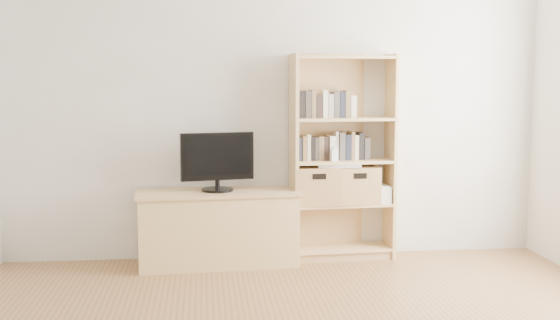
{
  "coord_description": "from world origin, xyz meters",
  "views": [
    {
      "loc": [
        -0.6,
        -3.33,
        1.53
      ],
      "look_at": [
        -0.02,
        1.9,
        0.89
      ],
      "focal_mm": 45.0,
      "sensor_mm": 36.0,
      "label": 1
    }
  ],
  "objects": [
    {
      "name": "basket_right",
      "position": [
        0.65,
        2.35,
        0.62
      ],
      "size": [
        0.39,
        0.33,
        0.3
      ],
      "primitive_type": "cube",
      "rotation": [
        0.0,
        0.0,
        0.09
      ],
      "color": "#A17D49",
      "rests_on": "bookshelf"
    },
    {
      "name": "baby_monitor",
      "position": [
        0.46,
        2.25,
        0.88
      ],
      "size": [
        0.06,
        0.04,
        0.1
      ],
      "primitive_type": "cube",
      "rotation": [
        0.0,
        0.0,
        0.17
      ],
      "color": "white",
      "rests_on": "bookshelf"
    },
    {
      "name": "bookshelf",
      "position": [
        0.55,
        2.35,
        0.85
      ],
      "size": [
        0.87,
        0.35,
        1.7
      ],
      "primitive_type": "cube",
      "rotation": [
        0.0,
        0.0,
        0.06
      ],
      "color": "tan",
      "rests_on": "floor"
    },
    {
      "name": "magazine_stack",
      "position": [
        0.84,
        2.36,
        0.53
      ],
      "size": [
        0.2,
        0.28,
        0.12
      ],
      "primitive_type": "cube",
      "rotation": [
        0.0,
        0.0,
        0.08
      ],
      "color": "silver",
      "rests_on": "bookshelf"
    },
    {
      "name": "books_row_mid",
      "position": [
        0.55,
        2.37,
        0.95
      ],
      "size": [
        0.85,
        0.21,
        0.23
      ],
      "primitive_type": "cube",
      "rotation": [
        0.0,
        0.0,
        0.06
      ],
      "color": "#212532",
      "rests_on": "bookshelf"
    },
    {
      "name": "basket_left",
      "position": [
        0.32,
        2.33,
        0.63
      ],
      "size": [
        0.38,
        0.32,
        0.31
      ],
      "primitive_type": "cube",
      "rotation": [
        0.0,
        0.0,
        0.03
      ],
      "color": "#A17D49",
      "rests_on": "bookshelf"
    },
    {
      "name": "television",
      "position": [
        -0.49,
        2.26,
        0.84
      ],
      "size": [
        0.59,
        0.15,
        0.46
      ],
      "primitive_type": "cube",
      "rotation": [
        0.0,
        0.0,
        0.18
      ],
      "color": "black",
      "rests_on": "tv_stand"
    },
    {
      "name": "tv_stand",
      "position": [
        -0.49,
        2.26,
        0.29
      ],
      "size": [
        1.29,
        0.56,
        0.58
      ],
      "primitive_type": "cube",
      "rotation": [
        0.0,
        0.0,
        0.07
      ],
      "color": "tan",
      "rests_on": "floor"
    },
    {
      "name": "books_row_upper",
      "position": [
        0.36,
        2.36,
        1.29
      ],
      "size": [
        0.41,
        0.19,
        0.21
      ],
      "primitive_type": "cube",
      "rotation": [
        0.0,
        0.0,
        0.1
      ],
      "color": "#212532",
      "rests_on": "bookshelf"
    },
    {
      "name": "laptop",
      "position": [
        0.51,
        2.33,
        0.79
      ],
      "size": [
        0.38,
        0.28,
        0.03
      ],
      "primitive_type": "cube",
      "rotation": [
        0.0,
        0.0,
        -0.13
      ],
      "color": "white",
      "rests_on": "basket_left"
    },
    {
      "name": "back_wall",
      "position": [
        0.0,
        2.5,
        1.3
      ],
      "size": [
        4.5,
        0.02,
        2.6
      ],
      "primitive_type": "cube",
      "color": "beige",
      "rests_on": "floor"
    }
  ]
}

